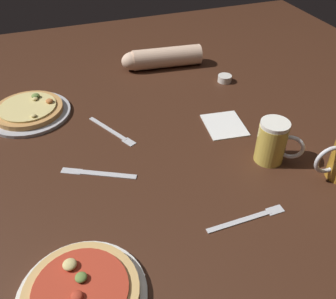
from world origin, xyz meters
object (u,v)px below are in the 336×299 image
object	(u,v)px
napkin_folded	(224,125)
knife_right	(98,173)
pizza_plate_far	(29,111)
diner_arm	(160,58)
ramekin_sauce	(225,78)
fork_spare	(248,218)
fork_left	(112,131)
pizza_plate_near	(81,294)
beer_mug_dark	(273,142)

from	to	relation	value
napkin_folded	knife_right	size ratio (longest dim) A/B	0.73
pizza_plate_far	diner_arm	size ratio (longest dim) A/B	0.83
ramekin_sauce	fork_spare	distance (m)	0.73
napkin_folded	knife_right	xyz separation A→B (m)	(-0.46, -0.10, -0.00)
pizza_plate_far	fork_left	xyz separation A→B (m)	(0.25, -0.20, -0.01)
pizza_plate_far	diner_arm	world-z (taller)	diner_arm
knife_right	diner_arm	xyz separation A→B (m)	(0.39, 0.59, 0.04)
fork_left	ramekin_sauce	bearing A→B (deg)	20.19
pizza_plate_far	fork_spare	xyz separation A→B (m)	(0.49, -0.69, -0.01)
pizza_plate_near	fork_left	size ratio (longest dim) A/B	1.33
napkin_folded	knife_right	distance (m)	0.47
fork_left	knife_right	bearing A→B (deg)	-114.64
fork_left	diner_arm	distance (m)	0.50
beer_mug_dark	diner_arm	distance (m)	0.71
pizza_plate_near	beer_mug_dark	bearing A→B (deg)	22.87
beer_mug_dark	fork_spare	distance (m)	0.26
pizza_plate_far	fork_left	bearing A→B (deg)	-38.60
ramekin_sauce	pizza_plate_far	bearing A→B (deg)	178.90
pizza_plate_near	napkin_folded	xyz separation A→B (m)	(0.56, 0.47, -0.01)
pizza_plate_far	fork_spare	distance (m)	0.85
fork_left	fork_spare	size ratio (longest dim) A/B	0.94
knife_right	fork_left	bearing A→B (deg)	65.36
ramekin_sauce	napkin_folded	world-z (taller)	ramekin_sauce
pizza_plate_near	diner_arm	xyz separation A→B (m)	(0.50, 0.96, 0.03)
fork_spare	diner_arm	size ratio (longest dim) A/B	0.63
pizza_plate_near	pizza_plate_far	distance (m)	0.76
pizza_plate_near	fork_spare	world-z (taller)	pizza_plate_near
pizza_plate_far	knife_right	world-z (taller)	pizza_plate_far
pizza_plate_near	beer_mug_dark	distance (m)	0.67
ramekin_sauce	knife_right	bearing A→B (deg)	-147.75
napkin_folded	fork_spare	size ratio (longest dim) A/B	0.70
beer_mug_dark	knife_right	size ratio (longest dim) A/B	0.65
ramekin_sauce	knife_right	distance (m)	0.71
ramekin_sauce	pizza_plate_near	bearing A→B (deg)	-133.35
beer_mug_dark	pizza_plate_near	bearing A→B (deg)	-157.13
pizza_plate_near	fork_spare	distance (m)	0.44
fork_spare	napkin_folded	bearing A→B (deg)	71.76
fork_spare	pizza_plate_far	bearing A→B (deg)	125.60
fork_spare	knife_right	bearing A→B (deg)	137.65
pizza_plate_near	ramekin_sauce	bearing A→B (deg)	46.65
fork_left	diner_arm	size ratio (longest dim) A/B	0.60
napkin_folded	diner_arm	size ratio (longest dim) A/B	0.44
pizza_plate_near	fork_left	world-z (taller)	pizza_plate_near
pizza_plate_far	knife_right	distance (m)	0.43
napkin_folded	fork_left	xyz separation A→B (m)	(-0.37, 0.09, -0.00)
knife_right	diner_arm	bearing A→B (deg)	56.47
fork_left	fork_spare	xyz separation A→B (m)	(0.24, -0.49, -0.00)
fork_left	pizza_plate_far	bearing A→B (deg)	141.40
fork_left	fork_spare	bearing A→B (deg)	-63.77
beer_mug_dark	fork_left	xyz separation A→B (m)	(-0.42, 0.30, -0.06)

